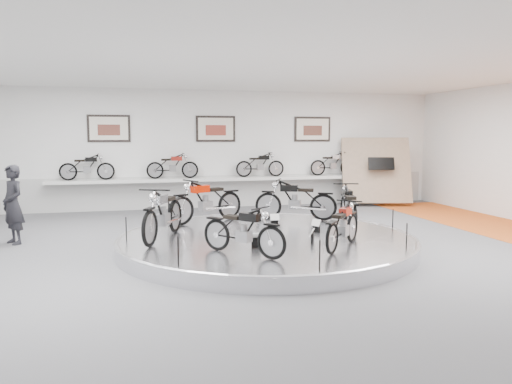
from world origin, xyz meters
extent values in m
plane|color=#565658|center=(0.00, 0.00, 0.00)|extent=(16.00, 16.00, 0.00)
plane|color=white|center=(0.00, 0.00, 4.00)|extent=(16.00, 16.00, 0.00)
plane|color=white|center=(0.00, 7.00, 2.00)|extent=(16.00, 0.00, 16.00)
cube|color=#BCBCBA|center=(0.00, 6.98, 0.55)|extent=(15.68, 0.04, 1.10)
cylinder|color=silver|center=(0.00, 0.30, 0.15)|extent=(6.40, 6.40, 0.30)
torus|color=#B2B2BA|center=(0.00, 0.30, 0.27)|extent=(6.40, 6.40, 0.10)
cube|color=silver|center=(0.00, 6.70, 1.00)|extent=(11.00, 0.55, 0.10)
cube|color=white|center=(-3.50, 6.96, 2.70)|extent=(1.35, 0.06, 0.88)
cube|color=white|center=(0.00, 6.96, 2.70)|extent=(1.35, 0.06, 0.88)
cube|color=white|center=(3.50, 6.96, 2.70)|extent=(1.35, 0.06, 0.88)
cube|color=tan|center=(5.60, 6.10, 1.25)|extent=(2.56, 1.52, 2.30)
imported|color=black|center=(-5.45, 2.23, 0.90)|extent=(0.74, 0.79, 1.81)
camera|label=1|loc=(-2.77, -9.99, 2.45)|focal=35.00mm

